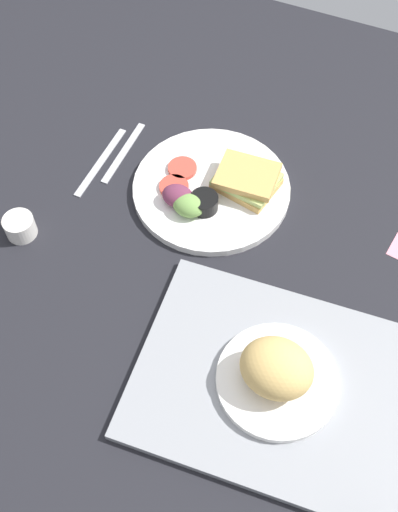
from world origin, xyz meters
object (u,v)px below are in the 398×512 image
Objects in this scene: serving_tray at (280,385)px; plate_with_salad at (214,189)px; fork at (124,152)px; bread_plate_near at (277,373)px; espresso_cup at (20,226)px; knife at (101,161)px.

plate_with_salad reaches higher than serving_tray.
plate_with_salad is 20.84cm from fork.
bread_plate_near is 0.64× the size of plate_with_salad.
bread_plate_near is at bearing 170.06° from espresso_cup.
fork is (45.26, -33.96, -0.55)cm from serving_tray.
knife is (-4.95, -20.87, -1.75)cm from espresso_cup.
espresso_cup is 0.33× the size of fork.
fork is (44.31, -34.03, -4.86)cm from bread_plate_near.
bread_plate_near is 1.01× the size of knife.
plate_with_salad is at bearing -141.86° from espresso_cup.
plate_with_salad reaches higher than espresso_cup.
serving_tray is 56.80cm from knife.
espresso_cup is 0.29× the size of knife.
serving_tray is at bearing -175.96° from bread_plate_near.
serving_tray is at bearing 127.95° from plate_with_salad.
serving_tray is at bearing 52.41° from fork.
espresso_cup is (52.26, -9.16, -3.11)cm from bread_plate_near.
espresso_cup reaches higher than knife.
serving_tray is 2.35× the size of bread_plate_near.
plate_with_salad is at bearing 94.04° from knife.
bread_plate_near is at bearing 4.04° from serving_tray.
knife is at bearing -31.83° from serving_tray.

